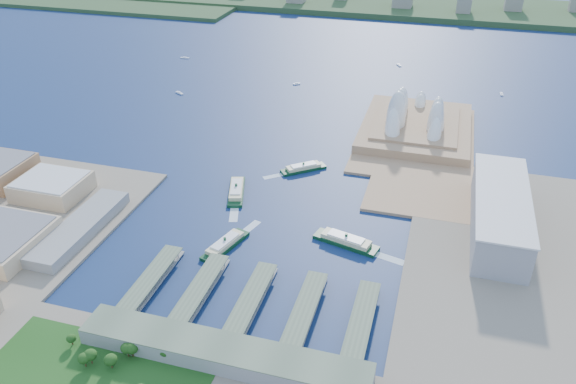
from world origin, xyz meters
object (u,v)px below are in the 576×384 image
(ferry_a, at_px, (236,189))
(ferry_d, at_px, (346,239))
(ferry_b, at_px, (303,166))
(opera_house, at_px, (418,109))
(toaster_building, at_px, (500,213))
(ferry_c, at_px, (225,243))

(ferry_a, height_order, ferry_d, ferry_d)
(ferry_a, relative_size, ferry_b, 1.14)
(ferry_b, height_order, ferry_d, ferry_d)
(opera_house, relative_size, ferry_b, 3.56)
(toaster_building, height_order, ferry_c, toaster_building)
(ferry_b, relative_size, ferry_d, 0.86)
(toaster_building, bearing_deg, opera_house, 114.23)
(opera_house, relative_size, ferry_d, 3.06)
(opera_house, xyz_separation_m, ferry_c, (-137.85, -291.76, -26.92))
(ferry_d, bearing_deg, ferry_c, 123.23)
(toaster_building, xyz_separation_m, ferry_a, (-251.67, -1.29, -15.05))
(ferry_c, bearing_deg, opera_house, -98.77)
(ferry_b, bearing_deg, ferry_a, -77.26)
(toaster_building, relative_size, ferry_a, 2.69)
(opera_house, distance_m, ferry_c, 323.80)
(opera_house, xyz_separation_m, toaster_building, (90.00, -200.00, -11.50))
(ferry_b, distance_m, ferry_c, 160.05)
(ferry_c, height_order, ferry_d, ferry_d)
(toaster_building, distance_m, ferry_d, 140.63)
(opera_house, height_order, toaster_building, opera_house)
(opera_house, bearing_deg, ferry_c, -115.29)
(toaster_building, xyz_separation_m, ferry_d, (-127.46, -57.51, -14.95))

